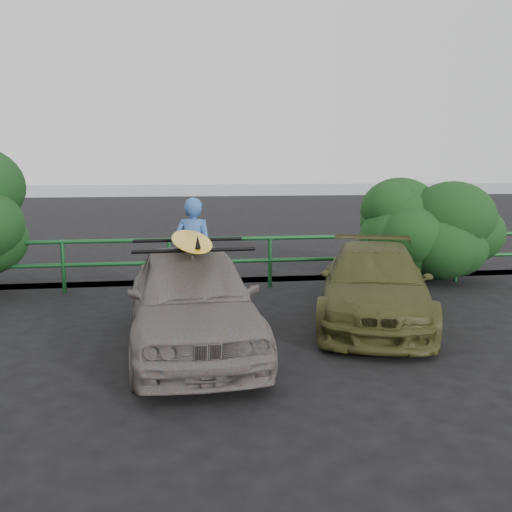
{
  "coord_description": "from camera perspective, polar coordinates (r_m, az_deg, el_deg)",
  "views": [
    {
      "loc": [
        -0.93,
        -6.12,
        2.43
      ],
      "look_at": [
        0.35,
        2.55,
        1.04
      ],
      "focal_mm": 40.0,
      "sensor_mm": 36.0,
      "label": 1
    }
  ],
  "objects": [
    {
      "name": "shrub_right",
      "position": [
        13.12,
        18.51,
        2.19
      ],
      "size": [
        3.2,
        2.4,
        1.94
      ],
      "primitive_type": null,
      "color": "#163C16",
      "rests_on": "ground"
    },
    {
      "name": "man",
      "position": [
        10.06,
        -6.23,
        0.5
      ],
      "size": [
        0.81,
        0.67,
        1.89
      ],
      "primitive_type": "imported",
      "rotation": [
        0.0,
        0.0,
        2.76
      ],
      "color": "#3A66AE",
      "rests_on": "ground"
    },
    {
      "name": "sedan",
      "position": [
        7.62,
        -6.42,
        -4.21
      ],
      "size": [
        1.81,
        4.12,
        1.38
      ],
      "primitive_type": "imported",
      "rotation": [
        0.0,
        0.0,
        0.05
      ],
      "color": "slate",
      "rests_on": "ground"
    },
    {
      "name": "ground",
      "position": [
        6.65,
        0.21,
        -12.41
      ],
      "size": [
        80.0,
        80.0,
        0.0
      ],
      "primitive_type": "plane",
      "color": "black"
    },
    {
      "name": "olive_vehicle",
      "position": [
        9.14,
        11.78,
        -2.78
      ],
      "size": [
        2.84,
        4.37,
        1.18
      ],
      "primitive_type": "imported",
      "rotation": [
        0.0,
        0.0,
        -0.32
      ],
      "color": "#43451E",
      "rests_on": "ground"
    },
    {
      "name": "ocean",
      "position": [
        66.17,
        -7.67,
        6.84
      ],
      "size": [
        200.0,
        200.0,
        0.0
      ],
      "primitive_type": "plane",
      "color": "slate",
      "rests_on": "ground"
    },
    {
      "name": "roof_rack",
      "position": [
        7.49,
        -6.52,
        1.13
      ],
      "size": [
        1.55,
        1.12,
        0.05
      ],
      "primitive_type": null,
      "rotation": [
        0.0,
        0.0,
        0.05
      ],
      "color": "black",
      "rests_on": "sedan"
    },
    {
      "name": "guardrail",
      "position": [
        11.32,
        -3.59,
        -0.7
      ],
      "size": [
        14.0,
        0.08,
        1.04
      ],
      "primitive_type": null,
      "color": "#154B21",
      "rests_on": "ground"
    },
    {
      "name": "surfboard",
      "position": [
        7.48,
        -6.53,
        1.58
      ],
      "size": [
        0.6,
        2.4,
        0.07
      ],
      "primitive_type": "ellipsoid",
      "rotation": [
        0.0,
        0.0,
        0.05
      ],
      "color": "yellow",
      "rests_on": "roof_rack"
    }
  ]
}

